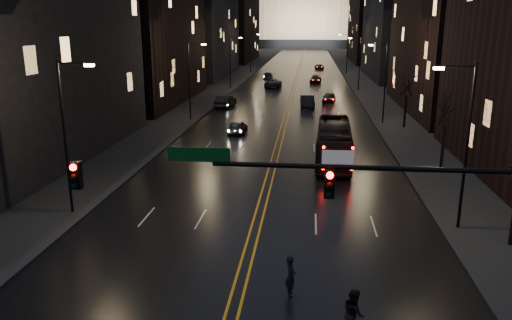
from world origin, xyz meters
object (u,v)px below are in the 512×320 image
(pedestrian_a, at_px, (291,276))
(pedestrian_b, at_px, (354,313))
(traffic_signal, at_px, (401,200))
(bus, at_px, (334,142))
(receding_car_a, at_px, (307,102))
(oncoming_car_a, at_px, (238,127))
(oncoming_car_b, at_px, (225,101))

(pedestrian_a, bearing_deg, pedestrian_b, -149.63)
(traffic_signal, bearing_deg, bus, 92.60)
(bus, distance_m, pedestrian_b, 24.04)
(bus, distance_m, receding_car_a, 27.04)
(pedestrian_b, bearing_deg, oncoming_car_a, 2.51)
(oncoming_car_a, bearing_deg, pedestrian_b, 106.15)
(traffic_signal, relative_size, oncoming_car_a, 4.26)
(oncoming_car_a, xyz_separation_m, oncoming_car_b, (-3.99, 16.28, 0.15))
(pedestrian_a, bearing_deg, bus, -19.20)
(pedestrian_b, bearing_deg, bus, -13.17)
(oncoming_car_a, relative_size, pedestrian_a, 2.29)
(pedestrian_a, bearing_deg, oncoming_car_a, -0.10)
(pedestrian_b, bearing_deg, pedestrian_a, 30.11)
(traffic_signal, relative_size, pedestrian_b, 9.27)
(bus, distance_m, pedestrian_a, 21.65)
(pedestrian_a, bearing_deg, receding_car_a, -12.55)
(bus, bearing_deg, oncoming_car_b, 119.34)
(traffic_signal, distance_m, pedestrian_b, 4.41)
(oncoming_car_a, relative_size, oncoming_car_b, 0.79)
(traffic_signal, height_order, bus, traffic_signal)
(oncoming_car_b, distance_m, receding_car_a, 11.03)
(bus, distance_m, oncoming_car_b, 29.30)
(pedestrian_b, bearing_deg, oncoming_car_b, 2.13)
(bus, bearing_deg, pedestrian_a, -94.75)
(oncoming_car_b, bearing_deg, receding_car_a, -169.03)
(traffic_signal, xyz_separation_m, oncoming_car_a, (-10.41, 33.46, -4.41))
(oncoming_car_b, bearing_deg, pedestrian_a, 109.22)
(oncoming_car_a, distance_m, pedestrian_a, 32.00)
(oncoming_car_b, xyz_separation_m, receding_car_a, (11.00, 0.85, -0.01))
(traffic_signal, xyz_separation_m, pedestrian_a, (-3.72, 2.17, -4.22))
(traffic_signal, distance_m, oncoming_car_b, 51.96)
(oncoming_car_a, relative_size, pedestrian_b, 2.17)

